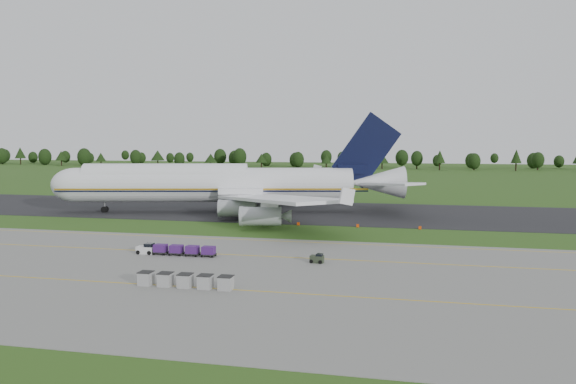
% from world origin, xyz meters
% --- Properties ---
extents(ground, '(600.00, 600.00, 0.00)m').
position_xyz_m(ground, '(0.00, 0.00, 0.00)').
color(ground, '#294B16').
rests_on(ground, ground).
extents(apron, '(300.00, 52.00, 0.06)m').
position_xyz_m(apron, '(0.00, -34.00, 0.03)').
color(apron, slate).
rests_on(apron, ground).
extents(taxiway, '(300.00, 40.00, 0.08)m').
position_xyz_m(taxiway, '(0.00, 28.00, 0.04)').
color(taxiway, black).
rests_on(taxiway, ground).
extents(apron_markings, '(300.00, 30.20, 0.01)m').
position_xyz_m(apron_markings, '(0.00, -26.98, 0.06)').
color(apron_markings, gold).
rests_on(apron_markings, apron).
extents(tree_line, '(522.83, 22.33, 11.37)m').
position_xyz_m(tree_line, '(-7.09, 221.03, 5.83)').
color(tree_line, black).
rests_on(tree_line, ground).
extents(aircraft, '(81.50, 77.31, 22.83)m').
position_xyz_m(aircraft, '(-17.98, 22.86, 6.52)').
color(aircraft, white).
rests_on(aircraft, ground).
extents(baggage_train, '(11.93, 1.52, 1.47)m').
position_xyz_m(baggage_train, '(-8.68, -24.01, 0.84)').
color(baggage_train, silver).
rests_on(baggage_train, apron).
extents(utility_cart, '(1.90, 1.27, 0.98)m').
position_xyz_m(utility_cart, '(12.17, -24.62, 0.54)').
color(utility_cart, '#2B3424').
rests_on(utility_cart, apron).
extents(uld_row, '(11.17, 1.57, 1.55)m').
position_xyz_m(uld_row, '(-0.27, -40.21, 0.84)').
color(uld_row, '#969696').
rests_on(uld_row, apron).
extents(edge_markers, '(35.03, 0.30, 0.60)m').
position_xyz_m(edge_markers, '(8.97, 7.50, 0.27)').
color(edge_markers, '#F14507').
rests_on(edge_markers, ground).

